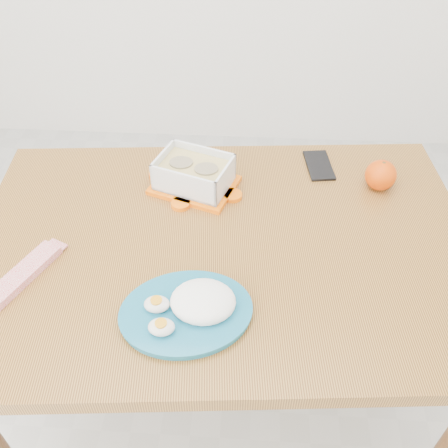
# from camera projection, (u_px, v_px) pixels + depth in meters

# --- Properties ---
(ground) EXTENTS (3.50, 3.50, 0.00)m
(ground) POSITION_uv_depth(u_px,v_px,m) (190.00, 436.00, 1.61)
(ground) COLOR #B7B7B2
(ground) RESTS_ON ground
(dining_table) EXTENTS (1.28, 0.91, 0.75)m
(dining_table) POSITION_uv_depth(u_px,v_px,m) (224.00, 269.00, 1.27)
(dining_table) COLOR #A5712E
(dining_table) RESTS_ON ground
(food_container) EXTENTS (0.25, 0.22, 0.09)m
(food_container) POSITION_uv_depth(u_px,v_px,m) (194.00, 174.00, 1.33)
(food_container) COLOR #FF6A07
(food_container) RESTS_ON dining_table
(orange_fruit) EXTENTS (0.08, 0.08, 0.08)m
(orange_fruit) POSITION_uv_depth(u_px,v_px,m) (381.00, 175.00, 1.33)
(orange_fruit) COLOR red
(orange_fruit) RESTS_ON dining_table
(rice_plate) EXTENTS (0.33, 0.33, 0.07)m
(rice_plate) POSITION_uv_depth(u_px,v_px,m) (191.00, 307.00, 1.03)
(rice_plate) COLOR #196A8A
(rice_plate) RESTS_ON dining_table
(candy_bar) EXTENTS (0.13, 0.21, 0.02)m
(candy_bar) POSITION_uv_depth(u_px,v_px,m) (22.00, 275.00, 1.11)
(candy_bar) COLOR red
(candy_bar) RESTS_ON dining_table
(smartphone) EXTENTS (0.09, 0.14, 0.01)m
(smartphone) POSITION_uv_depth(u_px,v_px,m) (319.00, 165.00, 1.42)
(smartphone) COLOR black
(smartphone) RESTS_ON dining_table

